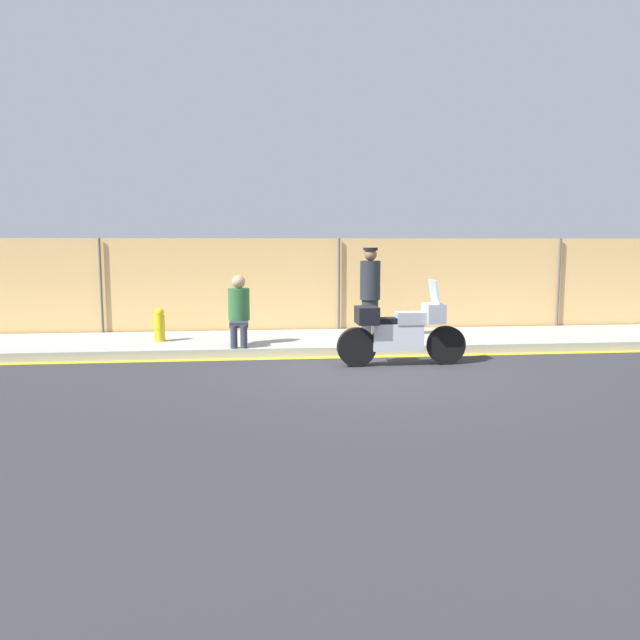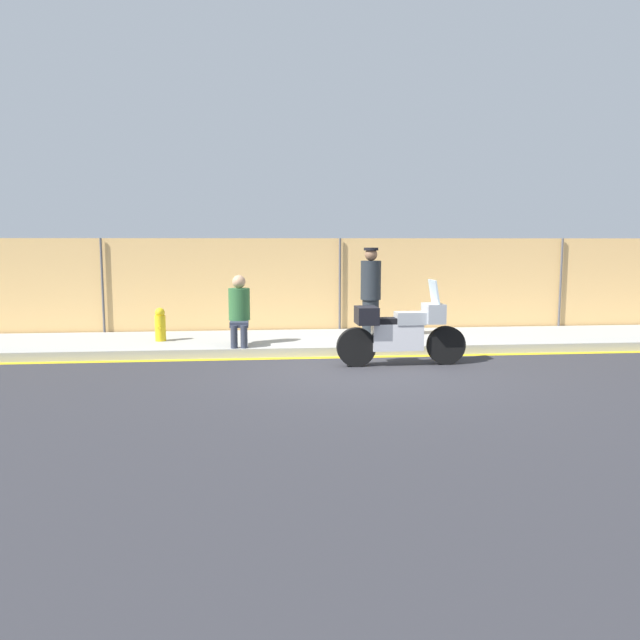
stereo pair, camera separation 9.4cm
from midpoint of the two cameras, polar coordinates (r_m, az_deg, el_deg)
name	(u,v)px [view 1 (the left image)]	position (r m, az deg, el deg)	size (l,w,h in m)	color
ground_plane	(370,371)	(10.54, 4.32, -4.66)	(120.00, 120.00, 0.00)	#2D2D33
sidewalk	(347,341)	(13.05, 2.25, -1.96)	(38.85, 2.50, 0.17)	#9E9E99
curb_paint_stripe	(357,357)	(11.76, 3.20, -3.39)	(38.85, 0.18, 0.01)	gold
storefront_fence	(338,288)	(14.24, 1.49, 2.99)	(36.91, 0.17, 2.23)	#E5B26B
motorcycle	(401,331)	(10.97, 7.15, -1.01)	(2.29, 0.52, 1.50)	black
officer_standing	(370,292)	(12.87, 4.39, 2.56)	(0.42, 0.42, 1.86)	#1E2328
person_seated_on_curb	(239,307)	(12.04, -7.65, 1.20)	(0.41, 0.70, 1.35)	#2D3342
fire_hydrant	(160,325)	(12.88, -14.66, -0.43)	(0.21, 0.27, 0.67)	gold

